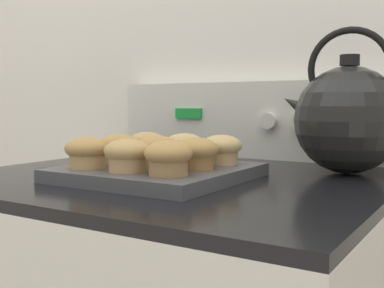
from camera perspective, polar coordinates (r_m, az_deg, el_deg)
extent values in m
cube|color=white|center=(1.23, 8.43, 13.17)|extent=(8.00, 0.05, 2.40)
cube|color=black|center=(0.90, -1.16, -4.05)|extent=(0.75, 0.68, 0.02)
cube|color=silver|center=(1.17, 7.27, 2.85)|extent=(0.73, 0.05, 0.18)
cube|color=green|center=(1.22, -0.42, 3.65)|extent=(0.08, 0.01, 0.03)
cylinder|color=silver|center=(1.11, 9.06, 2.73)|extent=(0.04, 0.02, 0.04)
cylinder|color=silver|center=(1.09, 12.62, 2.63)|extent=(0.04, 0.02, 0.04)
cylinder|color=silver|center=(1.06, 16.35, 2.51)|extent=(0.04, 0.02, 0.04)
cylinder|color=silver|center=(1.05, 20.21, 2.38)|extent=(0.04, 0.02, 0.04)
cube|color=#4C4C51|center=(0.84, -4.24, -3.36)|extent=(0.29, 0.29, 0.02)
cylinder|color=tan|center=(0.82, -12.33, -1.89)|extent=(0.06, 0.06, 0.03)
ellipsoid|color=tan|center=(0.82, -12.35, -0.49)|extent=(0.07, 0.07, 0.04)
cylinder|color=tan|center=(0.77, -7.91, -2.27)|extent=(0.06, 0.06, 0.03)
ellipsoid|color=tan|center=(0.77, -7.92, -0.78)|extent=(0.07, 0.07, 0.04)
cylinder|color=#A37A4C|center=(0.72, -2.82, -2.70)|extent=(0.06, 0.06, 0.03)
ellipsoid|color=tan|center=(0.72, -2.83, -1.11)|extent=(0.07, 0.07, 0.04)
cylinder|color=tan|center=(0.89, -8.66, -1.37)|extent=(0.06, 0.06, 0.03)
ellipsoid|color=tan|center=(0.88, -8.68, -0.07)|extent=(0.07, 0.07, 0.04)
cylinder|color=tan|center=(0.84, -4.10, -1.70)|extent=(0.06, 0.06, 0.03)
ellipsoid|color=tan|center=(0.83, -4.11, -0.32)|extent=(0.07, 0.07, 0.04)
cylinder|color=olive|center=(0.79, 0.50, -2.04)|extent=(0.06, 0.06, 0.03)
ellipsoid|color=tan|center=(0.79, 0.51, -0.59)|extent=(0.07, 0.07, 0.04)
cylinder|color=#A37A4C|center=(0.95, -5.40, -0.92)|extent=(0.06, 0.06, 0.03)
ellipsoid|color=tan|center=(0.95, -5.41, 0.29)|extent=(0.07, 0.07, 0.04)
cylinder|color=#A37A4C|center=(0.91, -1.14, -1.19)|extent=(0.06, 0.06, 0.03)
ellipsoid|color=tan|center=(0.90, -1.15, 0.09)|extent=(0.07, 0.07, 0.04)
cylinder|color=tan|center=(0.86, 3.51, -1.51)|extent=(0.06, 0.06, 0.03)
ellipsoid|color=tan|center=(0.86, 3.52, -0.17)|extent=(0.07, 0.07, 0.04)
sphere|color=black|center=(0.94, 18.01, 2.72)|extent=(0.20, 0.20, 0.20)
cylinder|color=black|center=(0.94, 18.19, 9.41)|extent=(0.04, 0.04, 0.02)
cone|color=black|center=(0.95, 12.55, 4.37)|extent=(0.08, 0.05, 0.07)
torus|color=black|center=(0.94, 18.16, 8.50)|extent=(0.15, 0.03, 0.15)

